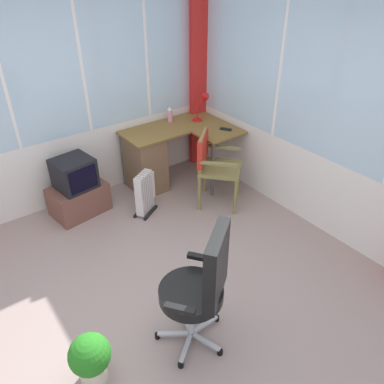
# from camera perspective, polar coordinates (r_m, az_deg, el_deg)

# --- Properties ---
(ground) EXTENTS (5.20, 5.26, 0.06)m
(ground) POSITION_cam_1_polar(r_m,az_deg,el_deg) (3.64, -4.95, -16.79)
(ground) COLOR gray
(north_window_panel) EXTENTS (4.20, 0.07, 2.80)m
(north_window_panel) POSITION_cam_1_polar(r_m,az_deg,el_deg) (4.59, -20.88, 13.70)
(north_window_panel) COLOR white
(north_window_panel) RESTS_ON ground
(east_window_panel) EXTENTS (0.07, 4.26, 2.80)m
(east_window_panel) POSITION_cam_1_polar(r_m,az_deg,el_deg) (4.12, 20.47, 11.68)
(east_window_panel) COLOR white
(east_window_panel) RESTS_ON ground
(curtain_corner) EXTENTS (0.27, 0.09, 2.70)m
(curtain_corner) POSITION_cam_1_polar(r_m,az_deg,el_deg) (5.37, 1.06, 17.69)
(curtain_corner) COLOR red
(curtain_corner) RESTS_ON ground
(desk) EXTENTS (1.36, 1.01, 0.78)m
(desk) POSITION_cam_1_polar(r_m,az_deg,el_deg) (5.02, -6.27, 5.06)
(desk) COLOR brown
(desk) RESTS_ON ground
(desk_lamp) EXTENTS (0.23, 0.20, 0.39)m
(desk_lamp) POSITION_cam_1_polar(r_m,az_deg,el_deg) (5.15, 1.84, 13.33)
(desk_lamp) COLOR red
(desk_lamp) RESTS_ON desk
(tv_remote) EXTENTS (0.12, 0.15, 0.02)m
(tv_remote) POSITION_cam_1_polar(r_m,az_deg,el_deg) (4.96, 5.11, 9.41)
(tv_remote) COLOR black
(tv_remote) RESTS_ON desk
(spray_bottle) EXTENTS (0.06, 0.06, 0.22)m
(spray_bottle) POSITION_cam_1_polar(r_m,az_deg,el_deg) (5.18, -3.38, 11.62)
(spray_bottle) COLOR pink
(spray_bottle) RESTS_ON desk
(wooden_armchair) EXTENTS (0.68, 0.68, 0.92)m
(wooden_armchair) POSITION_cam_1_polar(r_m,az_deg,el_deg) (4.59, 2.84, 4.92)
(wooden_armchair) COLOR olive
(wooden_armchair) RESTS_ON ground
(office_chair) EXTENTS (0.61, 0.60, 1.13)m
(office_chair) POSITION_cam_1_polar(r_m,az_deg,el_deg) (2.88, 1.53, -13.62)
(office_chair) COLOR #B7B7BF
(office_chair) RESTS_ON ground
(tv_on_stand) EXTENTS (0.70, 0.53, 0.72)m
(tv_on_stand) POSITION_cam_1_polar(r_m,az_deg,el_deg) (4.72, -16.90, 0.32)
(tv_on_stand) COLOR brown
(tv_on_stand) RESTS_ON ground
(space_heater) EXTENTS (0.36, 0.31, 0.54)m
(space_heater) POSITION_cam_1_polar(r_m,az_deg,el_deg) (4.58, -7.04, -0.07)
(space_heater) COLOR silver
(space_heater) RESTS_ON ground
(potted_plant) EXTENTS (0.31, 0.31, 0.44)m
(potted_plant) POSITION_cam_1_polar(r_m,az_deg,el_deg) (3.07, -15.05, -22.96)
(potted_plant) COLOR beige
(potted_plant) RESTS_ON ground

